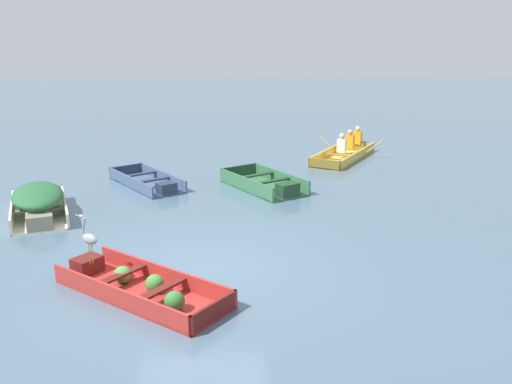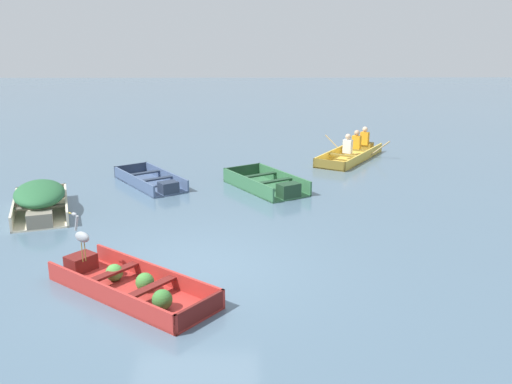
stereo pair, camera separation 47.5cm
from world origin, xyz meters
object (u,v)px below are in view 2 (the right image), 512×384
(rowboat_yellow_with_crew, at_px, (352,152))
(skiff_slate_blue_far_moored, at_px, (152,182))
(skiff_cream_near_moored, at_px, (40,197))
(heron_on_dinghy, at_px, (82,235))
(dinghy_red_foreground, at_px, (130,285))
(skiff_green_mid_moored, at_px, (268,185))

(rowboat_yellow_with_crew, bearing_deg, skiff_slate_blue_far_moored, -151.12)
(skiff_slate_blue_far_moored, xyz_separation_m, rowboat_yellow_with_crew, (6.06, 3.34, 0.08))
(skiff_cream_near_moored, height_order, heron_on_dinghy, heron_on_dinghy)
(rowboat_yellow_with_crew, xyz_separation_m, heron_on_dinghy, (-6.21, -9.41, 0.63))
(dinghy_red_foreground, relative_size, skiff_cream_near_moored, 1.12)
(skiff_green_mid_moored, relative_size, heron_on_dinghy, 3.26)
(dinghy_red_foreground, distance_m, skiff_green_mid_moored, 6.54)
(dinghy_red_foreground, bearing_deg, heron_on_dinghy, 151.83)
(skiff_slate_blue_far_moored, height_order, heron_on_dinghy, heron_on_dinghy)
(dinghy_red_foreground, height_order, skiff_cream_near_moored, skiff_cream_near_moored)
(skiff_green_mid_moored, distance_m, rowboat_yellow_with_crew, 4.78)
(dinghy_red_foreground, bearing_deg, skiff_green_mid_moored, 67.89)
(skiff_green_mid_moored, xyz_separation_m, skiff_slate_blue_far_moored, (-3.17, 0.47, -0.03))
(skiff_green_mid_moored, xyz_separation_m, heron_on_dinghy, (-3.32, -5.60, 0.68))
(rowboat_yellow_with_crew, height_order, heron_on_dinghy, heron_on_dinghy)
(skiff_green_mid_moored, relative_size, rowboat_yellow_with_crew, 0.80)
(skiff_green_mid_moored, height_order, skiff_slate_blue_far_moored, skiff_green_mid_moored)
(skiff_cream_near_moored, bearing_deg, skiff_slate_blue_far_moored, 48.11)
(skiff_slate_blue_far_moored, relative_size, heron_on_dinghy, 3.24)
(skiff_green_mid_moored, xyz_separation_m, rowboat_yellow_with_crew, (2.89, 3.81, 0.05))
(skiff_green_mid_moored, bearing_deg, dinghy_red_foreground, -112.11)
(dinghy_red_foreground, xyz_separation_m, skiff_cream_near_moored, (-2.88, 4.10, 0.27))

